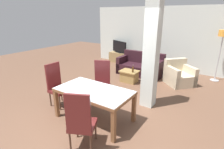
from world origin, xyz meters
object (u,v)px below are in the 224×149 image
object	(u,v)px
dining_table	(94,96)
dining_chair_head_left	(57,84)
dining_chair_far_left	(102,81)
armchair	(179,76)
coffee_table	(129,76)
bottle	(133,69)
dining_chair_near_right	(81,120)
tv_screen	(119,47)
tv_stand	(119,57)
floor_lamp	(223,38)
sofa	(140,67)

from	to	relation	value
dining_table	dining_chair_head_left	distance (m)	1.28
dining_chair_far_left	armchair	world-z (taller)	dining_chair_far_left
coffee_table	bottle	distance (m)	0.37
dining_chair_head_left	dining_chair_near_right	xyz separation A→B (m)	(1.71, -0.89, 0.00)
dining_chair_near_right	armchair	bearing A→B (deg)	55.35
dining_chair_head_left	tv_screen	distance (m)	4.81
coffee_table	tv_screen	size ratio (longest dim) A/B	0.65
dining_chair_head_left	tv_stand	bearing A→B (deg)	-168.68
tv_stand	dining_chair_head_left	bearing A→B (deg)	-78.68
dining_chair_far_left	dining_chair_near_right	bearing A→B (deg)	89.79
tv_screen	floor_lamp	size ratio (longest dim) A/B	0.54
dining_chair_far_left	bottle	xyz separation A→B (m)	(0.13, 1.63, -0.07)
armchair	coffee_table	distance (m)	1.75
armchair	bottle	bearing A→B (deg)	-15.85
dining_chair_head_left	tv_stand	world-z (taller)	dining_chair_head_left
dining_table	dining_chair_head_left	world-z (taller)	dining_chair_head_left
dining_chair_near_right	tv_stand	xyz separation A→B (m)	(-2.65, 5.60, -0.34)
dining_chair_head_left	dining_chair_near_right	bearing A→B (deg)	62.55
dining_chair_head_left	floor_lamp	world-z (taller)	floor_lamp
tv_stand	floor_lamp	distance (m)	4.55
bottle	tv_screen	bearing A→B (deg)	131.06
bottle	tv_stand	distance (m)	2.94
dining_chair_far_left	bottle	bearing A→B (deg)	-121.10
armchair	tv_screen	xyz separation A→B (m)	(-3.30, 1.34, 0.50)
armchair	floor_lamp	bearing A→B (deg)	179.03
armchair	tv_screen	distance (m)	3.60
dining_chair_near_right	floor_lamp	size ratio (longest dim) A/B	0.62
dining_chair_far_left	sofa	bearing A→B (deg)	-114.98
dining_chair_near_right	sofa	distance (m)	4.57
tv_stand	tv_screen	size ratio (longest dim) A/B	1.03
tv_stand	tv_screen	xyz separation A→B (m)	(-0.00, 0.00, 0.54)
dining_chair_head_left	dining_chair_near_right	distance (m)	1.93
dining_chair_head_left	bottle	size ratio (longest dim) A/B	4.24
bottle	tv_stand	xyz separation A→B (m)	(-1.92, 2.21, -0.27)
sofa	coffee_table	bearing A→B (deg)	91.30
dining_chair_far_left	sofa	world-z (taller)	dining_chair_far_left
dining_table	floor_lamp	xyz separation A→B (m)	(2.13, 4.50, 0.96)
dining_table	sofa	xyz separation A→B (m)	(-0.50, 3.58, -0.30)
dining_chair_near_right	sofa	world-z (taller)	dining_chair_near_right
sofa	tv_stand	size ratio (longest dim) A/B	1.73
dining_chair_far_left	floor_lamp	distance (m)	4.55
armchair	dining_chair_near_right	bearing A→B (deg)	33.31
dining_chair_head_left	tv_stand	size ratio (longest dim) A/B	1.12
floor_lamp	dining_chair_far_left	bearing A→B (deg)	-125.30
dining_table	sofa	bearing A→B (deg)	97.94
dining_chair_near_right	dining_chair_far_left	distance (m)	1.96
dining_chair_head_left	dining_table	bearing A→B (deg)	90.00
dining_chair_head_left	sofa	bearing A→B (deg)	167.71
dining_table	armchair	xyz separation A→B (m)	(1.08, 3.37, -0.31)
coffee_table	tv_stand	world-z (taller)	tv_stand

